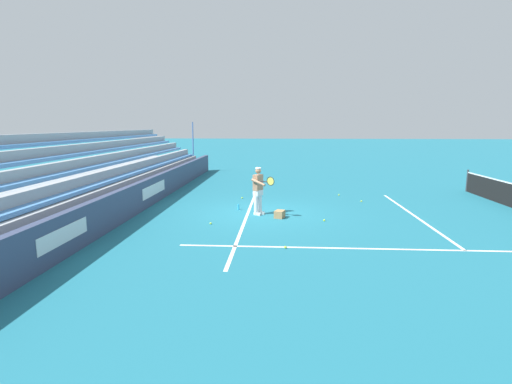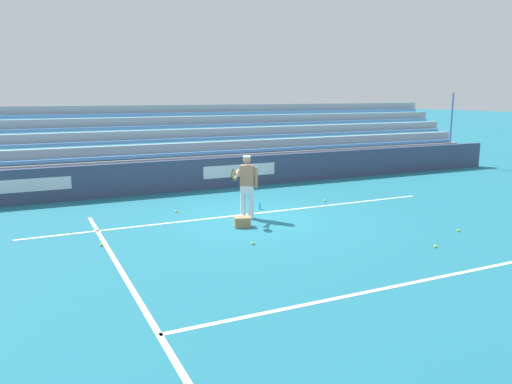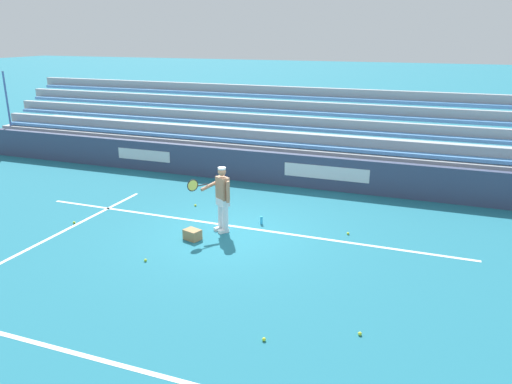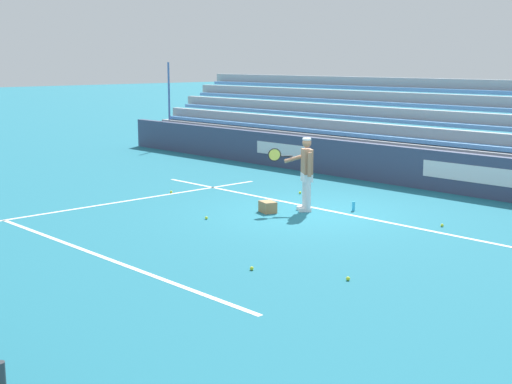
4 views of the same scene
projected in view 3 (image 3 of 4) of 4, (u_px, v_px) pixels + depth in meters
The scene contains 14 objects.
ground_plane at pixel (229, 233), 12.84m from camera, with size 160.00×160.00×0.00m, color #1E6B7F.
court_baseline_white at pixel (237, 227), 13.29m from camera, with size 12.00×0.10×0.01m, color white.
court_service_line_white at pixel (91, 357), 7.94m from camera, with size 8.22×0.10×0.01m, color white.
back_wall_sponsor_board at pixel (284, 169), 16.78m from camera, with size 27.28×0.25×1.10m.
bleacher_stand at pixel (302, 149), 18.70m from camera, with size 25.92×3.20×3.40m.
tennis_player at pixel (222, 198), 12.73m from camera, with size 0.95×0.84×1.71m.
ball_box_cardboard at pixel (192, 235), 12.44m from camera, with size 0.40×0.30×0.26m, color #A87F51.
tennis_ball_midcourt at pixel (74, 222), 13.49m from camera, with size 0.07×0.07×0.07m, color #CCE533.
tennis_ball_toward_net at pixel (145, 260), 11.26m from camera, with size 0.07×0.07×0.07m, color #CCE533.
tennis_ball_far_left at pixel (360, 334), 8.51m from camera, with size 0.07×0.07×0.07m, color #CCE533.
tennis_ball_near_player at pixel (264, 339), 8.36m from camera, with size 0.07×0.07×0.07m, color #CCE533.
tennis_ball_far_right at pixel (348, 233), 12.76m from camera, with size 0.07×0.07×0.07m, color #CCE533.
tennis_ball_on_baseline at pixel (195, 205), 14.84m from camera, with size 0.07×0.07×0.07m, color #CCE533.
water_bottle at pixel (261, 220), 13.44m from camera, with size 0.07×0.07×0.22m, color #33B2E5.
Camera 3 is at (-4.85, 10.89, 4.94)m, focal length 35.00 mm.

